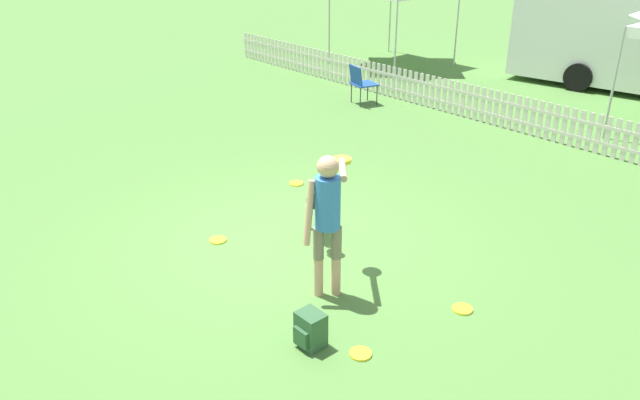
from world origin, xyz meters
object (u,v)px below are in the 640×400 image
leaping_dog (316,200)px  backpack_on_grass (310,330)px  folding_chair_center (361,81)px  handler_person (328,209)px  frisbee_midfield (361,354)px  equipment_trailer (626,29)px  frisbee_near_dog (296,183)px  frisbee_far_scatter (218,240)px  frisbee_near_handler (462,309)px

leaping_dog → backpack_on_grass: 2.33m
folding_chair_center → leaping_dog: bearing=145.8°
handler_person → frisbee_midfield: handler_person is taller
backpack_on_grass → equipment_trailer: bearing=102.3°
handler_person → equipment_trailer: size_ratio=0.29×
frisbee_near_dog → folding_chair_center: 4.79m
leaping_dog → folding_chair_center: size_ratio=1.03×
leaping_dog → equipment_trailer: (-1.02, 10.88, 0.86)m
frisbee_far_scatter → equipment_trailer: size_ratio=0.04×
frisbee_near_dog → backpack_on_grass: (3.27, -2.52, 0.18)m
leaping_dog → frisbee_far_scatter: 1.42m
frisbee_near_dog → frisbee_far_scatter: same height
leaping_dog → frisbee_near_handler: size_ratio=4.06×
frisbee_near_dog → backpack_on_grass: backpack_on_grass is taller
frisbee_near_handler → frisbee_far_scatter: size_ratio=1.00×
equipment_trailer → frisbee_midfield: bearing=-85.1°
leaping_dog → frisbee_midfield: size_ratio=4.06×
frisbee_midfield → frisbee_far_scatter: size_ratio=1.00×
backpack_on_grass → frisbee_midfield: bearing=31.8°
frisbee_midfield → frisbee_near_dog: bearing=148.9°
handler_person → equipment_trailer: 11.86m
handler_person → frisbee_near_handler: size_ratio=7.55×
frisbee_near_dog → frisbee_near_handler: bearing=-12.3°
frisbee_near_handler → equipment_trailer: 11.38m
frisbee_near_dog → backpack_on_grass: bearing=-37.5°
leaping_dog → backpack_on_grass: size_ratio=2.39×
handler_person → frisbee_near_dog: (-2.67, 1.74, -1.05)m
frisbee_near_dog → handler_person: bearing=-33.0°
backpack_on_grass → leaping_dog: bearing=137.4°
frisbee_near_dog → equipment_trailer: size_ratio=0.04×
frisbee_midfield → equipment_trailer: equipment_trailer is taller
backpack_on_grass → equipment_trailer: size_ratio=0.07×
leaping_dog → frisbee_midfield: (2.14, -1.28, -0.54)m
leaping_dog → frisbee_near_dog: 1.92m
frisbee_midfield → frisbee_far_scatter: same height
frisbee_near_handler → frisbee_midfield: size_ratio=1.00×
frisbee_near_handler → handler_person: bearing=-144.8°
backpack_on_grass → equipment_trailer: equipment_trailer is taller
frisbee_near_dog → equipment_trailer: (0.55, 9.92, 1.40)m
handler_person → leaping_dog: (-1.09, 0.78, -0.51)m
handler_person → folding_chair_center: bearing=78.1°
frisbee_near_handler → equipment_trailer: equipment_trailer is taller
frisbee_near_handler → frisbee_far_scatter: 3.34m
equipment_trailer → folding_chair_center: bearing=-127.5°
frisbee_far_scatter → backpack_on_grass: size_ratio=0.59×
frisbee_far_scatter → frisbee_near_dog: bearing=111.3°
frisbee_far_scatter → folding_chair_center: bearing=119.1°
frisbee_near_handler → frisbee_midfield: bearing=-98.4°
leaping_dog → frisbee_near_handler: bearing=128.3°
frisbee_midfield → backpack_on_grass: size_ratio=0.59×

